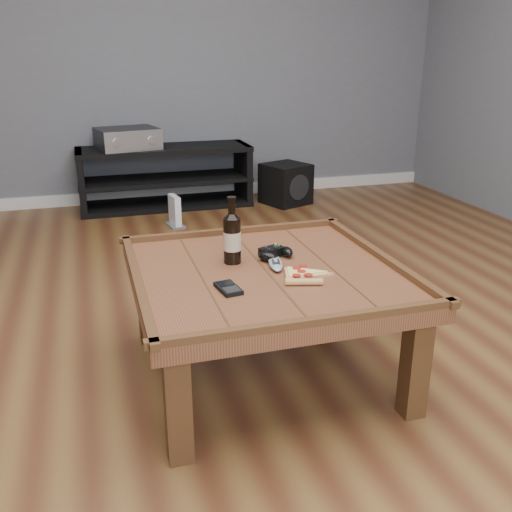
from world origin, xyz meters
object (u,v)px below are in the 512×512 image
object	(u,v)px
pizza_slice	(302,275)
smartphone	(228,288)
beer_bottle	(232,237)
game_controller	(275,253)
media_console	(165,177)
remote_control	(275,263)
coffee_table	(266,284)
av_receiver	(128,138)
subwoofer	(286,184)
game_console	(175,212)

from	to	relation	value
pizza_slice	smartphone	size ratio (longest dim) A/B	2.08
beer_bottle	smartphone	bearing A→B (deg)	-107.47
beer_bottle	game_controller	xyz separation A→B (m)	(0.18, 0.00, -0.09)
pizza_slice	media_console	bearing A→B (deg)	107.61
game_controller	remote_control	size ratio (longest dim) A/B	0.88
pizza_slice	smartphone	world-z (taller)	pizza_slice
coffee_table	remote_control	bearing A→B (deg)	31.25
pizza_slice	av_receiver	size ratio (longest dim) A/B	0.52
smartphone	av_receiver	distance (m)	2.90
pizza_slice	smartphone	xyz separation A→B (m)	(-0.29, -0.04, -0.00)
remote_control	subwoofer	xyz separation A→B (m)	(0.94, 2.52, -0.29)
remote_control	media_console	bearing A→B (deg)	103.44
remote_control	av_receiver	xyz separation A→B (m)	(-0.33, 2.71, 0.12)
media_console	smartphone	xyz separation A→B (m)	(-0.18, -2.90, 0.21)
game_controller	av_receiver	size ratio (longest dim) A/B	0.31
beer_bottle	av_receiver	bearing A→B (deg)	93.97
beer_bottle	remote_control	distance (m)	0.20
subwoofer	game_console	world-z (taller)	subwoofer
game_controller	subwoofer	xyz separation A→B (m)	(0.92, 2.44, -0.30)
beer_bottle	game_controller	world-z (taller)	beer_bottle
game_controller	pizza_slice	size ratio (longest dim) A/B	0.59
av_receiver	game_controller	bearing A→B (deg)	-93.51
media_console	smartphone	distance (m)	2.91
coffee_table	game_controller	world-z (taller)	game_controller
game_controller	pizza_slice	distance (m)	0.23
coffee_table	game_console	bearing A→B (deg)	90.63
game_console	pizza_slice	bearing A→B (deg)	-95.89
remote_control	game_console	xyz separation A→B (m)	(-0.07, 2.12, -0.36)
game_console	smartphone	bearing A→B (deg)	-103.20
coffee_table	remote_control	world-z (taller)	same
coffee_table	media_console	xyz separation A→B (m)	(0.00, 2.75, -0.15)
game_controller	game_console	xyz separation A→B (m)	(-0.10, 2.03, -0.37)
smartphone	pizza_slice	bearing A→B (deg)	-0.42
smartphone	av_receiver	world-z (taller)	av_receiver
game_console	beer_bottle	bearing A→B (deg)	-101.38
coffee_table	game_console	xyz separation A→B (m)	(-0.02, 2.15, -0.28)
remote_control	coffee_table	bearing A→B (deg)	-136.35
beer_bottle	av_receiver	world-z (taller)	beer_bottle
coffee_table	beer_bottle	size ratio (longest dim) A/B	3.86
pizza_slice	remote_control	bearing A→B (deg)	128.09
pizza_slice	smartphone	distance (m)	0.29
coffee_table	pizza_slice	size ratio (longest dim) A/B	3.78
pizza_slice	game_controller	bearing A→B (deg)	113.02
beer_bottle	smartphone	distance (m)	0.30
smartphone	coffee_table	bearing A→B (deg)	30.26
subwoofer	remote_control	bearing A→B (deg)	-132.16
coffee_table	subwoofer	distance (m)	2.75
av_receiver	remote_control	bearing A→B (deg)	-94.33
remote_control	av_receiver	size ratio (longest dim) A/B	0.35
beer_bottle	game_console	distance (m)	2.08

